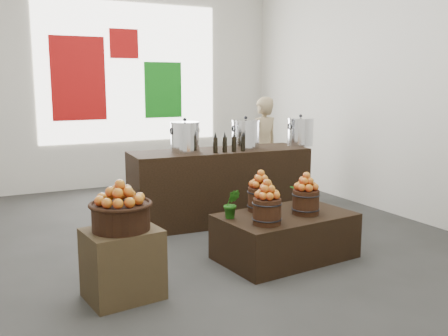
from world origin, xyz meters
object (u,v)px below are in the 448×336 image
stock_pot_right (300,132)px  shopper (262,147)px  wicker_basket (121,217)px  display_table (285,236)px  stock_pot_center (245,135)px  crate (123,264)px  stock_pot_left (185,138)px  counter (220,186)px

stock_pot_right → shopper: (0.03, 1.07, -0.34)m
wicker_basket → display_table: 1.88m
stock_pot_center → stock_pot_right: size_ratio=1.00×
stock_pot_right → display_table: bearing=-129.2°
crate → display_table: 1.82m
display_table → shopper: bearing=58.2°
shopper → wicker_basket: bearing=31.8°
wicker_basket → stock_pot_left: 2.30m
shopper → counter: bearing=28.0°
stock_pot_right → shopper: 1.12m
display_table → stock_pot_right: stock_pot_right is taller
counter → stock_pot_right: 1.40m
display_table → stock_pot_right: size_ratio=3.80×
stock_pot_center → shopper: (0.88, 1.02, -0.34)m
crate → stock_pot_center: stock_pot_center is taller
crate → wicker_basket: (0.00, 0.00, 0.42)m
counter → stock_pot_center: (0.37, -0.02, 0.66)m
counter → display_table: bearing=-87.3°
shopper → crate: bearing=31.8°
crate → counter: 2.57m
counter → stock_pot_center: stock_pot_center is taller
display_table → stock_pot_left: stock_pot_left is taller
shopper → display_table: bearing=53.4°
crate → wicker_basket: 0.42m
display_table → counter: 1.62m
wicker_basket → counter: bearing=44.7°
stock_pot_right → stock_pot_center: bearing=176.8°
crate → display_table: size_ratio=0.44×
crate → stock_pot_left: 2.42m
wicker_basket → stock_pot_left: bearing=53.8°
counter → stock_pot_right: stock_pot_right is taller
wicker_basket → counter: 2.57m
display_table → stock_pot_center: 1.86m
display_table → stock_pot_right: 2.17m
stock_pot_left → counter: bearing=-3.2°
counter → stock_pot_center: size_ratio=6.47×
counter → shopper: shopper is taller
display_table → shopper: size_ratio=0.86×
wicker_basket → stock_pot_right: 3.53m
crate → stock_pot_center: size_ratio=1.68×
display_table → crate: bearing=-179.3°
crate → stock_pot_right: stock_pot_right is taller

